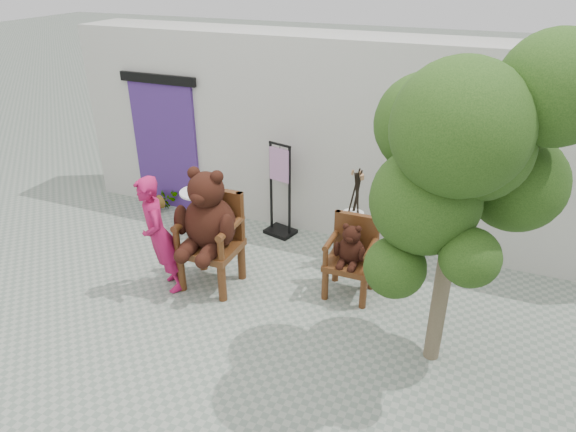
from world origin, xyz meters
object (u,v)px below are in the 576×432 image
Objects in this scene: chair_small at (352,251)px; chair_big at (209,222)px; stool_bucket at (353,224)px; tree at (468,157)px; person at (159,235)px; cafe_table at (200,207)px; display_stand at (280,200)px.

chair_big is at bearing -164.00° from chair_small.
chair_small is 0.73× the size of stool_bucket.
tree is (3.02, -0.48, 1.48)m from chair_big.
cafe_table is (-0.38, 1.58, -0.37)m from person.
cafe_table is at bearing 156.38° from tree.
display_stand is 1.37m from stool_bucket.
chair_small is at bearing 16.00° from chair_big.
stool_bucket is at bearing 104.56° from chair_small.
tree reaches higher than stool_bucket.
person is at bearing -143.79° from stool_bucket.
person is (-2.31, -0.85, 0.18)m from chair_small.
chair_big is 2.02m from stool_bucket.
cafe_table is at bearing 179.45° from stool_bucket.
chair_big is at bearing -142.75° from stool_bucket.
cafe_table is 1.29m from display_stand.
tree is (1.24, -0.99, 1.79)m from chair_small.
person is (-0.53, -0.35, -0.13)m from chair_big.
tree is at bearing -23.34° from display_stand.
chair_small is 2.40m from tree.
chair_big is 1.71m from display_stand.
person is 2.64m from stool_bucket.
chair_small is at bearing -22.85° from display_stand.
chair_small is 0.66× the size of person.
cafe_table is (-2.69, 0.73, -0.19)m from chair_small.
person is 1.07× the size of display_stand.
display_stand is at bearing 161.47° from stool_bucket.
tree is (2.72, -2.13, 1.83)m from display_stand.
cafe_table is 0.49× the size of stool_bucket.
stool_bucket is at bearing 130.04° from tree.
stool_bucket is at bearing 37.25° from chair_big.
cafe_table is (-0.91, 1.23, -0.50)m from chair_big.
cafe_table is at bearing 164.89° from chair_small.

